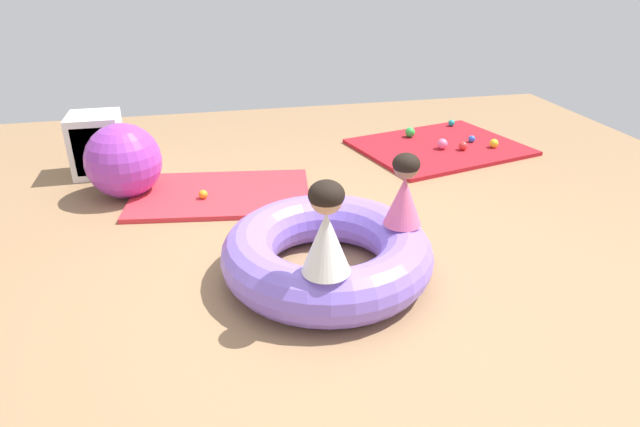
{
  "coord_description": "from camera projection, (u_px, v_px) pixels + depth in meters",
  "views": [
    {
      "loc": [
        -0.69,
        -3.06,
        1.91
      ],
      "look_at": [
        0.01,
        0.07,
        0.35
      ],
      "focal_mm": 30.82,
      "sensor_mm": 36.0,
      "label": 1
    }
  ],
  "objects": [
    {
      "name": "ground_plane",
      "position": [
        321.0,
        266.0,
        3.65
      ],
      "size": [
        8.0,
        8.0,
        0.0
      ],
      "primitive_type": "plane",
      "color": "#93704C"
    },
    {
      "name": "gym_mat_far_right",
      "position": [
        221.0,
        194.0,
        4.66
      ],
      "size": [
        1.6,
        1.14,
        0.04
      ],
      "primitive_type": "cube",
      "rotation": [
        0.0,
        0.0,
        -0.14
      ],
      "color": "red",
      "rests_on": "ground"
    },
    {
      "name": "gym_mat_front",
      "position": [
        439.0,
        147.0,
        5.76
      ],
      "size": [
        1.88,
        1.63,
        0.04
      ],
      "primitive_type": "cube",
      "rotation": [
        0.0,
        0.0,
        0.25
      ],
      "color": "#B21923",
      "rests_on": "ground"
    },
    {
      "name": "inflatable_cushion",
      "position": [
        327.0,
        253.0,
        3.47
      ],
      "size": [
        1.34,
        1.34,
        0.34
      ],
      "primitive_type": "torus",
      "color": "#8466E0",
      "rests_on": "ground"
    },
    {
      "name": "child_in_white",
      "position": [
        326.0,
        229.0,
        2.85
      ],
      "size": [
        0.33,
        0.33,
        0.52
      ],
      "rotation": [
        0.0,
        0.0,
        1.82
      ],
      "color": "white",
      "rests_on": "inflatable_cushion"
    },
    {
      "name": "child_in_pink",
      "position": [
        404.0,
        190.0,
        3.37
      ],
      "size": [
        0.33,
        0.33,
        0.47
      ],
      "rotation": [
        0.0,
        0.0,
        5.23
      ],
      "color": "#E5608E",
      "rests_on": "inflatable_cushion"
    },
    {
      "name": "play_ball_yellow",
      "position": [
        494.0,
        143.0,
        5.66
      ],
      "size": [
        0.09,
        0.09,
        0.09
      ],
      "primitive_type": "sphere",
      "color": "yellow",
      "rests_on": "gym_mat_front"
    },
    {
      "name": "play_ball_orange",
      "position": [
        203.0,
        194.0,
        4.52
      ],
      "size": [
        0.07,
        0.07,
        0.07
      ],
      "primitive_type": "sphere",
      "color": "orange",
      "rests_on": "gym_mat_far_right"
    },
    {
      "name": "play_ball_blue",
      "position": [
        472.0,
        139.0,
        5.83
      ],
      "size": [
        0.07,
        0.07,
        0.07
      ],
      "primitive_type": "sphere",
      "color": "blue",
      "rests_on": "gym_mat_front"
    },
    {
      "name": "play_ball_green",
      "position": [
        410.0,
        132.0,
        5.97
      ],
      "size": [
        0.11,
        0.11,
        0.11
      ],
      "primitive_type": "sphere",
      "color": "green",
      "rests_on": "gym_mat_front"
    },
    {
      "name": "play_ball_teal",
      "position": [
        451.0,
        123.0,
        6.35
      ],
      "size": [
        0.07,
        0.07,
        0.07
      ],
      "primitive_type": "sphere",
      "color": "teal",
      "rests_on": "gym_mat_front"
    },
    {
      "name": "play_ball_red",
      "position": [
        463.0,
        146.0,
        5.59
      ],
      "size": [
        0.09,
        0.09,
        0.09
      ],
      "primitive_type": "sphere",
      "color": "red",
      "rests_on": "gym_mat_front"
    },
    {
      "name": "play_ball_pink",
      "position": [
        442.0,
        144.0,
        5.62
      ],
      "size": [
        0.11,
        0.11,
        0.11
      ],
      "primitive_type": "sphere",
      "color": "pink",
      "rests_on": "gym_mat_front"
    },
    {
      "name": "exercise_ball_large",
      "position": [
        124.0,
        161.0,
        4.55
      ],
      "size": [
        0.62,
        0.62,
        0.62
      ],
      "primitive_type": "sphere",
      "color": "purple",
      "rests_on": "ground"
    },
    {
      "name": "storage_cube",
      "position": [
        97.0,
        145.0,
        5.01
      ],
      "size": [
        0.44,
        0.44,
        0.56
      ],
      "color": "white",
      "rests_on": "ground"
    }
  ]
}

